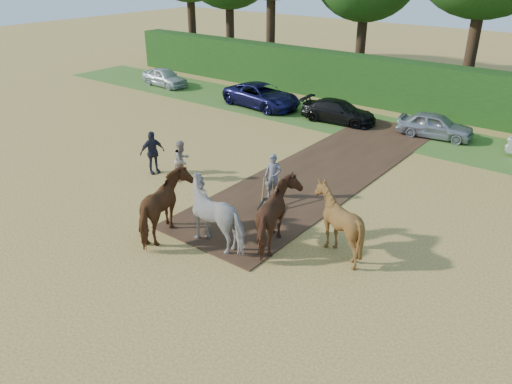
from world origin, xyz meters
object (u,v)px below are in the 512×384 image
object	(u,v)px
spectator_far	(152,152)
parked_cars	(382,118)
plough_team	(250,213)
spectator_near	(182,160)

from	to	relation	value
spectator_far	parked_cars	distance (m)	13.11
plough_team	parked_cars	distance (m)	14.13
spectator_far	plough_team	xyz separation A→B (m)	(7.17, -2.06, 0.14)
spectator_near	plough_team	world-z (taller)	plough_team
parked_cars	plough_team	bearing A→B (deg)	-82.78
spectator_far	plough_team	distance (m)	7.46
spectator_near	spectator_far	size ratio (longest dim) A/B	0.91
parked_cars	spectator_near	bearing A→B (deg)	-108.35
spectator_near	parked_cars	distance (m)	12.27
plough_team	spectator_far	bearing A→B (deg)	163.96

